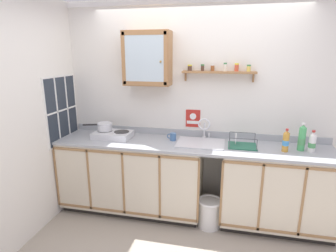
# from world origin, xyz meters

# --- Properties ---
(floor) EXTENTS (6.27, 6.27, 0.00)m
(floor) POSITION_xyz_m (0.00, 0.00, 0.00)
(floor) COLOR #9E9384
(floor) RESTS_ON ground
(back_wall) EXTENTS (3.87, 0.07, 2.61)m
(back_wall) POSITION_xyz_m (0.00, 0.68, 1.31)
(back_wall) COLOR silver
(back_wall) RESTS_ON ground
(side_wall_left) EXTENTS (0.05, 3.46, 2.61)m
(side_wall_left) POSITION_xyz_m (-1.66, -0.27, 1.30)
(side_wall_left) COLOR silver
(side_wall_left) RESTS_ON ground
(lower_cabinet_run) EXTENTS (1.78, 0.63, 0.92)m
(lower_cabinet_run) POSITION_xyz_m (-0.74, 0.35, 0.46)
(lower_cabinet_run) COLOR black
(lower_cabinet_run) RESTS_ON ground
(lower_cabinet_run_right) EXTENTS (1.25, 0.63, 0.92)m
(lower_cabinet_run_right) POSITION_xyz_m (1.00, 0.35, 0.46)
(lower_cabinet_run_right) COLOR black
(lower_cabinet_run_right) RESTS_ON ground
(countertop) EXTENTS (3.23, 0.65, 0.03)m
(countertop) POSITION_xyz_m (0.00, 0.35, 0.94)
(countertop) COLOR #9EA3A8
(countertop) RESTS_ON lower_cabinet_run
(backsplash) EXTENTS (3.23, 0.02, 0.08)m
(backsplash) POSITION_xyz_m (0.00, 0.65, 0.99)
(backsplash) COLOR #9EA3A8
(backsplash) RESTS_ON countertop
(sink) EXTENTS (0.55, 0.46, 0.37)m
(sink) POSITION_xyz_m (0.12, 0.38, 0.93)
(sink) COLOR silver
(sink) RESTS_ON countertop
(hot_plate_stove) EXTENTS (0.46, 0.31, 0.09)m
(hot_plate_stove) POSITION_xyz_m (-0.98, 0.35, 0.99)
(hot_plate_stove) COLOR silver
(hot_plate_stove) RESTS_ON countertop
(saucepan) EXTENTS (0.36, 0.19, 0.10)m
(saucepan) POSITION_xyz_m (-1.10, 0.38, 1.09)
(saucepan) COLOR silver
(saucepan) RESTS_ON hot_plate_stove
(bottle_juice_amber_0) EXTENTS (0.07, 0.07, 0.25)m
(bottle_juice_amber_0) POSITION_xyz_m (1.03, 0.29, 1.06)
(bottle_juice_amber_0) COLOR gold
(bottle_juice_amber_0) RESTS_ON countertop
(bottle_opaque_white_1) EXTENTS (0.07, 0.07, 0.24)m
(bottle_opaque_white_1) POSITION_xyz_m (1.31, 0.34, 1.05)
(bottle_opaque_white_1) COLOR white
(bottle_opaque_white_1) RESTS_ON countertop
(bottle_soda_green_2) EXTENTS (0.08, 0.08, 0.31)m
(bottle_soda_green_2) POSITION_xyz_m (1.21, 0.37, 1.09)
(bottle_soda_green_2) COLOR #4CB266
(bottle_soda_green_2) RESTS_ON countertop
(dish_rack) EXTENTS (0.31, 0.27, 0.15)m
(dish_rack) POSITION_xyz_m (0.58, 0.36, 0.97)
(dish_rack) COLOR #26664C
(dish_rack) RESTS_ON countertop
(mug) EXTENTS (0.11, 0.08, 0.09)m
(mug) POSITION_xyz_m (-0.23, 0.42, 1.00)
(mug) COLOR #3F6699
(mug) RESTS_ON countertop
(wall_cabinet) EXTENTS (0.56, 0.28, 0.63)m
(wall_cabinet) POSITION_xyz_m (-0.56, 0.53, 1.92)
(wall_cabinet) COLOR #996B42
(spice_shelf) EXTENTS (0.85, 0.14, 0.22)m
(spice_shelf) POSITION_xyz_m (0.28, 0.59, 1.78)
(spice_shelf) COLOR #996B42
(warning_sign) EXTENTS (0.18, 0.01, 0.22)m
(warning_sign) POSITION_xyz_m (-0.01, 0.65, 1.18)
(warning_sign) COLOR #B2261E
(window) EXTENTS (0.03, 0.65, 0.86)m
(window) POSITION_xyz_m (-1.63, 0.30, 1.29)
(window) COLOR #262D38
(trash_bin) EXTENTS (0.28, 0.28, 0.35)m
(trash_bin) POSITION_xyz_m (0.27, 0.16, 0.18)
(trash_bin) COLOR silver
(trash_bin) RESTS_ON ground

